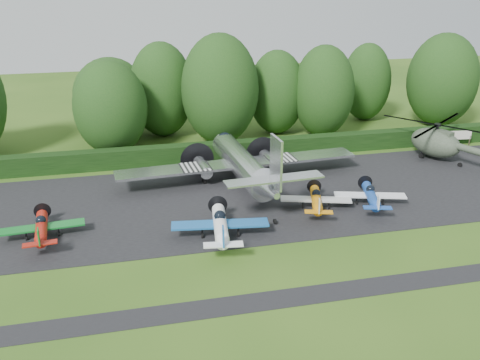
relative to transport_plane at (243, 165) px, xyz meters
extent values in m
plane|color=#2C5016|center=(-2.59, -13.23, -2.15)|extent=(160.00, 160.00, 0.00)
cube|color=black|center=(-2.59, -3.23, -2.15)|extent=(70.00, 18.00, 0.01)
cube|color=black|center=(-2.59, -19.23, -2.15)|extent=(70.00, 2.00, 0.00)
cube|color=black|center=(-2.59, 7.77, -2.15)|extent=(90.00, 1.60, 2.00)
cylinder|color=silver|center=(0.00, 0.37, -0.07)|extent=(2.52, 13.14, 2.52)
cone|color=silver|center=(0.00, 7.73, -0.07)|extent=(2.52, 1.64, 2.52)
cone|color=silver|center=(0.00, -7.52, 0.48)|extent=(2.52, 3.29, 2.52)
sphere|color=black|center=(0.00, 6.68, 0.48)|extent=(1.64, 1.64, 1.64)
cube|color=silver|center=(0.00, 1.46, -0.40)|extent=(24.09, 2.63, 0.24)
cube|color=white|center=(-4.38, 1.46, -0.27)|extent=(2.85, 2.74, 0.05)
cube|color=white|center=(4.38, 1.46, -0.27)|extent=(2.85, 2.74, 0.05)
cylinder|color=silver|center=(-3.50, 2.12, -0.67)|extent=(1.20, 3.50, 1.20)
cylinder|color=silver|center=(3.50, 2.12, -0.67)|extent=(1.20, 3.50, 1.20)
cylinder|color=black|center=(-3.50, 4.58, -0.67)|extent=(3.50, 0.03, 3.50)
cylinder|color=black|center=(3.50, 4.58, -0.67)|extent=(3.50, 0.03, 3.50)
cube|color=silver|center=(0.00, -8.39, 1.68)|extent=(8.21, 1.53, 0.15)
cube|color=silver|center=(0.00, -8.72, 3.21)|extent=(0.20, 2.41, 4.16)
cylinder|color=black|center=(-3.50, 1.68, -1.88)|extent=(0.27, 0.99, 0.99)
cylinder|color=black|center=(3.50, 1.68, -1.88)|extent=(0.27, 0.99, 0.99)
cylinder|color=black|center=(0.00, -8.83, -1.96)|extent=(0.20, 0.48, 0.48)
cylinder|color=#A81A0F|center=(-17.75, -7.41, -1.14)|extent=(0.89, 5.08, 0.89)
sphere|color=black|center=(-17.75, -6.85, -0.72)|extent=(0.78, 0.78, 0.78)
cube|color=#117125|center=(-17.75, -6.95, -1.27)|extent=(6.47, 1.20, 0.13)
cube|color=#A81A0F|center=(-17.75, -10.46, -0.91)|extent=(2.40, 0.65, 0.09)
cube|color=#117125|center=(-17.75, -10.55, -0.30)|extent=(0.09, 0.74, 1.20)
cylinder|color=black|center=(-17.75, -4.13, -1.14)|extent=(1.39, 0.02, 1.39)
cylinder|color=black|center=(-18.95, -7.13, -1.99)|extent=(0.13, 0.41, 0.41)
cylinder|color=black|center=(-16.54, -7.13, -1.99)|extent=(0.13, 0.41, 0.41)
cylinder|color=black|center=(-17.75, -5.00, -2.01)|extent=(0.11, 0.37, 0.37)
cylinder|color=white|center=(-4.23, -10.39, -0.96)|extent=(1.04, 5.98, 1.04)
sphere|color=black|center=(-4.23, -9.74, -0.47)|extent=(0.91, 0.91, 0.91)
cube|color=#1B5CA5|center=(-4.23, -9.85, -1.12)|extent=(7.61, 1.41, 0.15)
cube|color=white|center=(-4.23, -13.98, -0.69)|extent=(2.82, 0.76, 0.11)
cube|color=#1B5CA5|center=(-4.23, -14.09, 0.02)|extent=(0.11, 0.87, 1.41)
cylinder|color=black|center=(-4.23, -6.53, -0.96)|extent=(1.63, 0.02, 1.63)
cylinder|color=black|center=(-5.64, -10.07, -1.96)|extent=(0.15, 0.48, 0.48)
cylinder|color=black|center=(-2.82, -10.07, -1.96)|extent=(0.15, 0.48, 0.48)
cylinder|color=black|center=(-4.23, -7.57, -1.98)|extent=(0.13, 0.43, 0.43)
cylinder|color=orange|center=(4.91, -6.99, -1.18)|extent=(0.85, 4.85, 0.85)
sphere|color=black|center=(4.91, -6.46, -0.79)|extent=(0.74, 0.74, 0.74)
cube|color=silver|center=(4.91, -6.55, -1.32)|extent=(6.17, 1.15, 0.12)
cube|color=orange|center=(4.91, -9.89, -0.96)|extent=(2.29, 0.62, 0.09)
cube|color=silver|center=(4.91, -9.98, -0.39)|extent=(0.09, 0.70, 1.15)
cylinder|color=black|center=(4.91, -3.86, -1.18)|extent=(1.32, 0.02, 1.32)
cylinder|color=black|center=(3.76, -6.72, -1.99)|extent=(0.12, 0.39, 0.39)
cylinder|color=black|center=(6.05, -6.72, -1.99)|extent=(0.12, 0.39, 0.39)
cylinder|color=black|center=(4.91, -4.70, -2.01)|extent=(0.11, 0.35, 0.35)
cylinder|color=#1B48A5|center=(9.91, -7.28, -1.16)|extent=(0.86, 4.95, 0.86)
sphere|color=black|center=(9.91, -6.74, -0.76)|extent=(0.76, 0.76, 0.76)
cube|color=white|center=(9.91, -6.83, -1.30)|extent=(6.30, 1.17, 0.13)
cube|color=#1B48A5|center=(9.91, -10.25, -0.94)|extent=(2.34, 0.63, 0.09)
cube|color=white|center=(9.91, -10.34, -0.35)|extent=(0.09, 0.72, 1.17)
cylinder|color=black|center=(9.91, -4.08, -1.16)|extent=(1.35, 0.02, 1.35)
cylinder|color=black|center=(8.74, -7.01, -1.99)|extent=(0.13, 0.40, 0.40)
cylinder|color=black|center=(11.08, -7.01, -1.99)|extent=(0.13, 0.40, 0.40)
cylinder|color=black|center=(9.91, -4.94, -2.01)|extent=(0.11, 0.36, 0.36)
ellipsoid|color=#343E30|center=(22.33, 2.84, -0.29)|extent=(3.23, 5.93, 3.10)
cylinder|color=#343E30|center=(22.33, -1.83, 0.02)|extent=(0.73, 6.22, 0.73)
cylinder|color=black|center=(22.33, 2.84, 1.27)|extent=(0.31, 0.31, 0.83)
cylinder|color=black|center=(22.33, 2.84, 1.73)|extent=(0.73, 0.73, 0.26)
cylinder|color=black|center=(22.33, 2.84, 1.73)|extent=(12.44, 12.44, 0.06)
cube|color=#343E30|center=(22.33, 2.01, 0.90)|extent=(0.93, 2.07, 0.73)
ellipsoid|color=black|center=(22.33, 4.49, -0.18)|extent=(1.97, 1.97, 1.77)
cylinder|color=black|center=(21.29, 3.67, -1.84)|extent=(0.19, 0.58, 0.58)
cylinder|color=black|center=(23.37, 3.67, -1.84)|extent=(0.19, 0.58, 0.58)
cylinder|color=black|center=(22.33, -0.48, -1.89)|extent=(0.17, 0.50, 0.50)
cylinder|color=#3F3326|center=(25.93, 6.26, -1.53)|extent=(0.12, 0.12, 1.25)
cylinder|color=#3F3326|center=(29.04, 6.26, -1.53)|extent=(0.12, 0.12, 1.25)
cube|color=silver|center=(27.49, 6.26, -0.80)|extent=(3.32, 0.08, 1.04)
cylinder|color=black|center=(0.48, 13.91, -0.03)|extent=(0.70, 0.70, 4.24)
ellipsoid|color=#173E13|center=(0.48, 13.91, 4.33)|extent=(9.08, 9.08, 12.96)
cylinder|color=black|center=(13.41, 13.94, -0.31)|extent=(0.70, 0.70, 3.68)
ellipsoid|color=#173E13|center=(13.41, 13.94, 3.47)|extent=(7.47, 7.47, 11.25)
cylinder|color=black|center=(30.29, 15.08, -0.18)|extent=(0.70, 0.70, 3.96)
ellipsoid|color=#173E13|center=(30.29, 15.08, 3.89)|extent=(9.05, 9.05, 12.08)
cylinder|color=black|center=(21.88, 19.80, -0.44)|extent=(0.70, 0.70, 3.42)
ellipsoid|color=#173E13|center=(21.88, 19.80, 3.08)|extent=(6.53, 6.53, 10.46)
cylinder|color=black|center=(8.15, 16.33, -0.44)|extent=(0.70, 0.70, 3.43)
ellipsoid|color=#173E13|center=(8.15, 16.33, 3.08)|extent=(7.08, 7.08, 10.47)
cylinder|color=black|center=(-12.10, 12.77, -0.43)|extent=(0.70, 0.70, 3.45)
ellipsoid|color=#173E13|center=(-12.10, 12.77, 3.12)|extent=(8.15, 8.15, 10.54)
cylinder|color=black|center=(-5.91, 18.46, -0.25)|extent=(0.70, 0.70, 3.80)
ellipsoid|color=#173E13|center=(-5.91, 18.46, 3.65)|extent=(7.81, 7.81, 11.60)
cylinder|color=black|center=(-12.08, 21.29, -0.60)|extent=(0.70, 0.70, 3.11)
ellipsoid|color=#173E13|center=(-12.08, 21.29, 2.60)|extent=(9.25, 9.25, 9.51)
camera|label=1|loc=(-11.02, -46.82, 17.64)|focal=40.00mm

